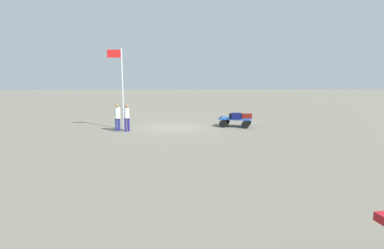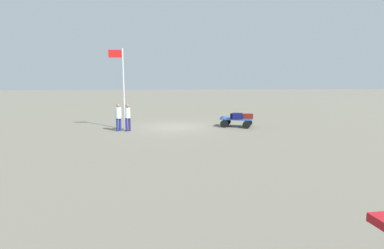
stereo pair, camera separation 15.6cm
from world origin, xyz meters
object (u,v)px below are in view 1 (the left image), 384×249
Objects in this scene: worker_lead at (127,116)px; flagpole at (121,83)px; suitcase_olive at (247,116)px; suitcase_navy at (233,116)px; worker_trailing at (117,115)px; suitcase_maroon at (236,116)px; luggage_cart at (235,120)px.

worker_lead is 2.05m from flagpole.
suitcase_olive is at bearing 179.72° from flagpole.
flagpole is at bearing 0.19° from suitcase_navy.
flagpole is at bearing -109.24° from worker_trailing.
flagpole reaches higher than suitcase_olive.
worker_trailing is at bearing 4.02° from suitcase_maroon.
suitcase_maroon reaches higher than suitcase_navy.
suitcase_olive is at bearing -177.57° from suitcase_maroon.
suitcase_olive is 1.19× the size of suitcase_navy.
flagpole reaches higher than suitcase_maroon.
suitcase_maroon is at bearing -174.77° from worker_lead.
suitcase_maroon is at bearing 2.43° from suitcase_olive.
luggage_cart is 1.39× the size of worker_trailing.
worker_lead is 1.00× the size of worker_trailing.
worker_trailing is at bearing 4.82° from suitcase_navy.
suitcase_maroon is 1.23× the size of suitcase_navy.
suitcase_navy is 0.11× the size of flagpole.
flagpole is at bearing -0.28° from suitcase_olive.
luggage_cart is 0.48m from suitcase_navy.
worker_lead is at bearing 6.12° from suitcase_navy.
suitcase_navy is 6.64m from worker_lead.
suitcase_maroon is at bearing 86.30° from luggage_cart.
suitcase_maroon is 7.34m from worker_trailing.
suitcase_olive is at bearing 175.82° from suitcase_navy.
suitcase_navy is (0.16, -0.09, -0.02)m from suitcase_maroon.
luggage_cart is 0.82m from suitcase_olive.
flagpole is (-0.20, -0.58, 1.88)m from worker_trailing.
luggage_cart is 7.42m from worker_trailing.
suitcase_navy is at bearing 60.55° from luggage_cart.
worker_trailing is (8.00, 0.54, 0.21)m from suitcase_olive.
luggage_cart is 6.88m from worker_lead.
suitcase_maroon is 6.79m from worker_lead.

